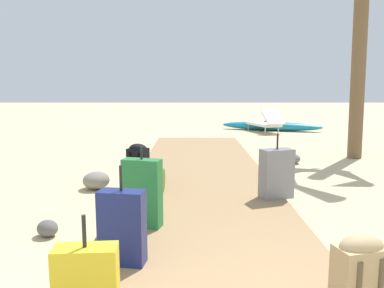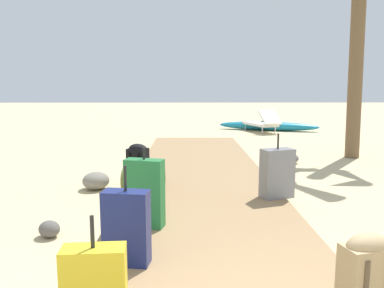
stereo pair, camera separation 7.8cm
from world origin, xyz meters
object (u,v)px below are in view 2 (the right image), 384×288
Objects in this scene: backpack_tan at (366,275)px; kayak at (268,126)px; suitcase_navy at (126,228)px; lounge_chair at (262,122)px; suitcase_green at (145,193)px; backpack_black at (138,162)px; suitcase_grey at (277,173)px; duffel_bag_olive at (144,180)px.

backpack_tan is 11.11m from kayak.
suitcase_navy is 1.47× the size of backpack_tan.
suitcase_green is at bearing -108.48° from lounge_chair.
backpack_black is at bearing -115.19° from lounge_chair.
lounge_chair is at bearing 72.74° from suitcase_navy.
suitcase_grey is at bearing 88.62° from backpack_tan.
backpack_tan is (1.72, -3.00, 0.13)m from duffel_bag_olive.
suitcase_navy is at bearing -107.26° from lounge_chair.
lounge_chair is (1.39, 10.43, -0.05)m from backpack_tan.
duffel_bag_olive is at bearing -74.81° from backpack_black.
backpack_black is (-0.25, 2.74, -0.00)m from suitcase_navy.
lounge_chair is at bearing 82.42° from backpack_tan.
lounge_chair is at bearing 71.52° from suitcase_green.
backpack_tan is at bearing -98.75° from kayak.
suitcase_navy reaches higher than kayak.
suitcase_grey is 8.48m from kayak.
backpack_black is at bearing 99.28° from suitcase_green.
duffel_bag_olive reaches higher than kayak.
backpack_tan is (1.55, -1.63, -0.06)m from suitcase_green.
backpack_black is at bearing 155.98° from suitcase_grey.
suitcase_navy reaches higher than backpack_black.
duffel_bag_olive is 1.39m from suitcase_green.
lounge_chair reaches higher than duffel_bag_olive.
suitcase_grey is 0.25× the size of kayak.
backpack_black is 8.26m from kayak.
suitcase_navy reaches higher than backpack_tan.
backpack_tan is at bearing -91.38° from suitcase_grey.
suitcase_navy is at bearing -93.84° from suitcase_green.
suitcase_grey reaches higher than backpack_tan.
backpack_black reaches higher than duffel_bag_olive.
lounge_chair is (3.25, 6.91, -0.06)m from backpack_black.
suitcase_green is at bearing -109.13° from kayak.
backpack_tan is at bearing -62.16° from backpack_black.
suitcase_grey is at bearing -101.06° from kayak.
suitcase_navy is 0.97× the size of suitcase_grey.
kayak is (3.30, 10.20, -0.23)m from suitcase_navy.
suitcase_grey is at bearing 32.56° from suitcase_green.
duffel_bag_olive is 0.71× the size of suitcase_green.
suitcase_green is 9.28m from lounge_chair.
suitcase_green reaches higher than lounge_chair.
duffel_bag_olive is at bearing -112.67° from lounge_chair.
suitcase_navy is 1.39× the size of duffel_bag_olive.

